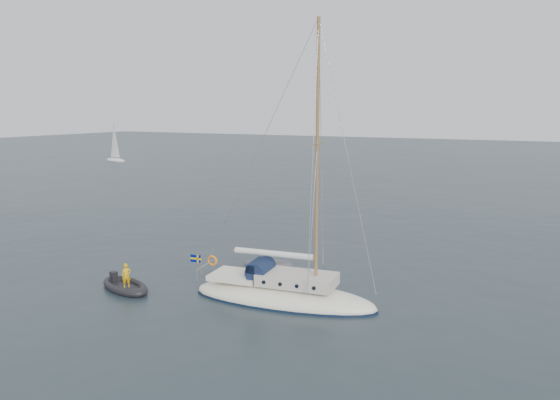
% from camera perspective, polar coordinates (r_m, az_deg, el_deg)
% --- Properties ---
extents(ground, '(300.00, 300.00, 0.00)m').
position_cam_1_polar(ground, '(29.17, 1.36, -9.02)').
color(ground, black).
rests_on(ground, ground).
extents(sailboat, '(9.74, 2.92, 13.87)m').
position_cam_1_polar(sailboat, '(26.68, 0.35, -8.44)').
color(sailboat, '#F0E9CD').
rests_on(sailboat, ground).
extents(dinghy, '(2.91, 1.31, 0.42)m').
position_cam_1_polar(dinghy, '(32.41, -1.21, -6.78)').
color(dinghy, '#4F4F54').
rests_on(dinghy, ground).
extents(rib, '(3.58, 1.63, 1.45)m').
position_cam_1_polar(rib, '(29.75, -15.90, -8.57)').
color(rib, black).
rests_on(rib, ground).
extents(distant_yacht_a, '(5.43, 2.90, 7.20)m').
position_cam_1_polar(distant_yacht_a, '(103.09, -16.90, 5.66)').
color(distant_yacht_a, silver).
rests_on(distant_yacht_a, ground).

